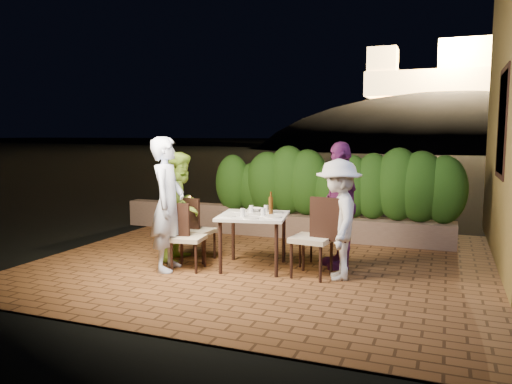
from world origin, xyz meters
The scene contains 31 objects.
ground centered at (0.00, 0.00, -0.02)m, with size 400.00×400.00×0.00m, color black.
terrace_floor centered at (0.00, 0.50, -0.07)m, with size 7.00×6.00×0.15m, color brown.
window_pane centered at (2.82, 1.50, 2.00)m, with size 0.08×1.00×1.40m, color black.
window_frame centered at (2.81, 1.50, 2.00)m, with size 0.06×1.15×1.55m, color black.
planter centered at (0.20, 2.30, 0.20)m, with size 4.20×0.55×0.40m, color brown.
hedge centered at (0.20, 2.30, 0.95)m, with size 4.00×0.70×1.10m, color #1D4312, non-canonical shape.
parapet centered at (-2.80, 2.30, 0.25)m, with size 2.20×0.30×0.50m, color brown.
hill centered at (2.00, 60.00, -4.00)m, with size 52.00×40.00×22.00m, color black.
fortress centered at (2.00, 60.00, 10.50)m, with size 26.00×8.00×8.00m, color #FFCC7A, non-canonical shape.
dining_table centered at (-0.36, 0.00, 0.38)m, with size 0.91×0.91×0.75m, color white, non-canonical shape.
plate_nw centered at (-0.61, -0.28, 0.76)m, with size 0.21×0.21×0.01m, color white.
plate_sw centered at (-0.65, 0.18, 0.76)m, with size 0.22×0.22×0.01m, color white.
plate_ne centered at (-0.03, -0.12, 0.76)m, with size 0.23×0.23×0.01m, color white.
plate_se centered at (-0.13, 0.26, 0.76)m, with size 0.24×0.24×0.01m, color white.
plate_centre centered at (-0.33, -0.01, 0.76)m, with size 0.20×0.20×0.01m, color white.
plate_front centered at (-0.27, -0.31, 0.76)m, with size 0.22×0.22×0.01m, color white.
glass_nw centered at (-0.43, -0.20, 0.80)m, with size 0.06×0.06×0.11m, color silver.
glass_sw centered at (-0.46, 0.17, 0.80)m, with size 0.06×0.06×0.10m, color silver.
glass_ne centered at (-0.18, -0.08, 0.81)m, with size 0.07×0.07×0.11m, color silver.
glass_se centered at (-0.24, 0.18, 0.81)m, with size 0.06×0.06×0.11m, color silver.
beer_bottle centered at (-0.15, 0.13, 0.91)m, with size 0.06×0.06×0.31m, color #43250B, non-canonical shape.
bowl centered at (-0.45, 0.30, 0.77)m, with size 0.19×0.19×0.05m, color white.
chair_left_front centered at (-1.16, -0.39, 0.46)m, with size 0.42×0.42×0.91m, color black, non-canonical shape.
chair_left_back centered at (-1.27, 0.11, 0.46)m, with size 0.42×0.42×0.91m, color black, non-canonical shape.
chair_right_front centered at (0.50, -0.12, 0.52)m, with size 0.49×0.49×1.05m, color black, non-canonical shape.
chair_right_back centered at (0.43, 0.39, 0.43)m, with size 0.40×0.40×0.86m, color black, non-canonical shape.
diner_blue centered at (-1.41, -0.49, 0.91)m, with size 0.66×0.43×1.81m, color #C6D9FF.
diner_green centered at (-1.52, 0.07, 0.79)m, with size 0.77×0.60×1.59m, color #A1D442.
diner_white centered at (0.83, -0.08, 0.77)m, with size 0.99×0.57×1.54m, color silver.
diner_purple centered at (0.73, 0.50, 0.87)m, with size 1.03×0.43×1.75m, color #66225D.
parapet_lamp centered at (-2.63, 2.30, 0.57)m, with size 0.10×0.10×0.14m, color orange.
Camera 1 is at (2.10, -6.29, 1.85)m, focal length 35.00 mm.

